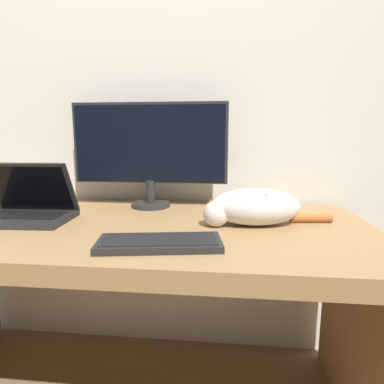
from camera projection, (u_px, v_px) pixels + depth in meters
name	position (u px, v px, depth m)	size (l,w,h in m)	color
wall_back	(150.00, 81.00, 1.49)	(6.40, 0.06, 2.60)	silver
desk	(126.00, 261.00, 1.17)	(1.74, 0.77, 0.74)	#A37A4C
monitor	(150.00, 149.00, 1.37)	(0.67, 0.17, 0.45)	#282828
laptop	(27.00, 209.00, 1.18)	(0.33, 0.24, 0.21)	#232326
external_keyboard	(160.00, 243.00, 0.90)	(0.37, 0.19, 0.02)	black
cat	(253.00, 206.00, 1.12)	(0.46, 0.20, 0.13)	silver
small_toy	(249.00, 202.00, 1.39)	(0.04, 0.04, 0.04)	#2D6BB7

